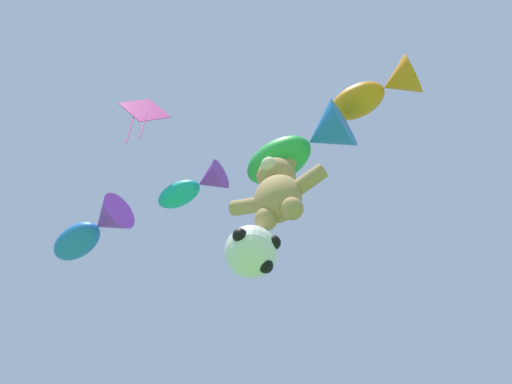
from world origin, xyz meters
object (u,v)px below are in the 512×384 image
at_px(fish_kite_tangerine, 378,91).
at_px(diamond_kite, 144,112).
at_px(fish_kite_emerald, 302,147).
at_px(soccer_ball_kite, 252,251).
at_px(fish_kite_teal, 194,187).
at_px(fish_kite_cobalt, 92,230).
at_px(teddy_bear_kite, 277,191).

relative_size(fish_kite_tangerine, diamond_kite, 0.88).
distance_m(fish_kite_tangerine, fish_kite_emerald, 2.16).
distance_m(soccer_ball_kite, diamond_kite, 5.31).
bearing_deg(fish_kite_tangerine, soccer_ball_kite, 175.47).
height_order(fish_kite_emerald, fish_kite_teal, fish_kite_emerald).
bearing_deg(fish_kite_cobalt, fish_kite_emerald, 3.28).
height_order(fish_kite_emerald, fish_kite_cobalt, fish_kite_emerald).
distance_m(soccer_ball_kite, fish_kite_teal, 3.02).
xyz_separation_m(teddy_bear_kite, fish_kite_cobalt, (-4.56, -0.39, 1.04)).
xyz_separation_m(teddy_bear_kite, diamond_kite, (-2.60, -1.87, 2.92)).
relative_size(fish_kite_tangerine, fish_kite_emerald, 0.79).
height_order(soccer_ball_kite, fish_kite_teal, fish_kite_teal).
relative_size(soccer_ball_kite, fish_kite_tangerine, 0.53).
distance_m(teddy_bear_kite, soccer_ball_kite, 1.72).
bearing_deg(fish_kite_tangerine, fish_kite_cobalt, -178.32).
height_order(fish_kite_cobalt, diamond_kite, diamond_kite).
distance_m(teddy_bear_kite, fish_kite_cobalt, 4.70).
bearing_deg(fish_kite_emerald, teddy_bear_kite, 172.47).
bearing_deg(soccer_ball_kite, fish_kite_cobalt, -173.22).
bearing_deg(diamond_kite, soccer_ball_kite, 44.32).
bearing_deg(fish_kite_teal, fish_kite_cobalt, -178.56).
distance_m(soccer_ball_kite, fish_kite_tangerine, 4.99).
relative_size(soccer_ball_kite, fish_kite_teal, 0.65).
relative_size(fish_kite_cobalt, diamond_kite, 0.96).
bearing_deg(soccer_ball_kite, teddy_bear_kite, -7.26).
bearing_deg(soccer_ball_kite, fish_kite_teal, -162.33).
bearing_deg(fish_kite_teal, fish_kite_emerald, 5.21).
relative_size(teddy_bear_kite, fish_kite_emerald, 0.85).
distance_m(fish_kite_cobalt, diamond_kite, 3.09).
bearing_deg(fish_kite_cobalt, teddy_bear_kite, 4.93).
height_order(teddy_bear_kite, fish_kite_tangerine, fish_kite_tangerine).
height_order(soccer_ball_kite, fish_kite_cobalt, fish_kite_cobalt).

